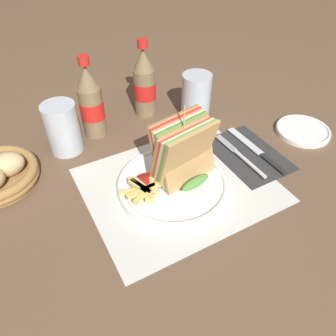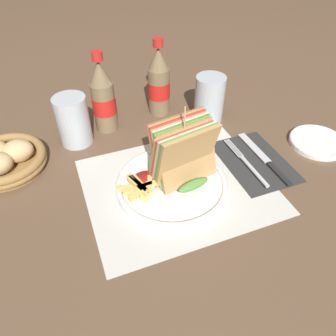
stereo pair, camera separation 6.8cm
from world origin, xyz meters
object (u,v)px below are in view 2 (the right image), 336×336
object	(u,v)px
knife	(264,158)
glass_near	(209,99)
glass_far	(73,121)
club_sandwich	(184,153)
side_saucer	(318,142)
plate_main	(171,184)
fork	(250,166)
coke_bottle_near	(103,98)
bread_basket	(5,159)
coke_bottle_far	(159,83)

from	to	relation	value
knife	glass_near	xyz separation A→B (m)	(-0.04, 0.21, 0.05)
knife	glass_far	bearing A→B (deg)	149.05
glass_near	glass_far	bearing A→B (deg)	175.96
club_sandwich	side_saucer	distance (m)	0.37
plate_main	side_saucer	size ratio (longest dim) A/B	1.73
club_sandwich	glass_far	bearing A→B (deg)	129.12
fork	glass_far	xyz separation A→B (m)	(-0.34, 0.24, 0.05)
coke_bottle_near	side_saucer	bearing A→B (deg)	-28.88
side_saucer	bread_basket	bearing A→B (deg)	165.67
plate_main	glass_far	distance (m)	0.29
knife	coke_bottle_far	size ratio (longest dim) A/B	0.97
knife	side_saucer	bearing A→B (deg)	1.01
fork	bread_basket	xyz separation A→B (m)	(-0.51, 0.20, 0.02)
plate_main	glass_far	xyz separation A→B (m)	(-0.16, 0.24, 0.05)
glass_near	club_sandwich	bearing A→B (deg)	-128.34
glass_near	fork	bearing A→B (deg)	-91.14
glass_far	side_saucer	bearing A→B (deg)	-22.30
plate_main	knife	size ratio (longest dim) A/B	1.18
club_sandwich	bread_basket	bearing A→B (deg)	152.04
club_sandwich	knife	size ratio (longest dim) A/B	0.86
glass_near	side_saucer	xyz separation A→B (m)	(0.20, -0.20, -0.05)
coke_bottle_far	bread_basket	bearing A→B (deg)	-166.08
coke_bottle_near	side_saucer	xyz separation A→B (m)	(0.47, -0.26, -0.08)
plate_main	coke_bottle_far	distance (m)	0.32
glass_far	bread_basket	distance (m)	0.17
coke_bottle_far	glass_near	xyz separation A→B (m)	(0.11, -0.08, -0.03)
fork	coke_bottle_far	world-z (taller)	coke_bottle_far
fork	coke_bottle_near	bearing A→B (deg)	132.77
coke_bottle_near	fork	bearing A→B (deg)	-46.62
fork	coke_bottle_near	size ratio (longest dim) A/B	0.86
glass_near	bread_basket	bearing A→B (deg)	-177.96
club_sandwich	coke_bottle_far	size ratio (longest dim) A/B	0.84
club_sandwich	bread_basket	distance (m)	0.40
plate_main	knife	distance (m)	0.24
plate_main	club_sandwich	distance (m)	0.08
knife	glass_near	distance (m)	0.22
coke_bottle_near	coke_bottle_far	size ratio (longest dim) A/B	1.00
glass_near	glass_far	xyz separation A→B (m)	(-0.35, 0.02, 0.00)
coke_bottle_far	plate_main	bearing A→B (deg)	-105.26
fork	coke_bottle_near	distance (m)	0.39
coke_bottle_near	bread_basket	world-z (taller)	coke_bottle_near
knife	bread_basket	bearing A→B (deg)	160.85
glass_near	bread_basket	world-z (taller)	glass_near
bread_basket	glass_near	bearing A→B (deg)	2.04
coke_bottle_far	bread_basket	xyz separation A→B (m)	(-0.40, -0.10, -0.06)
club_sandwich	coke_bottle_near	bearing A→B (deg)	111.62
knife	fork	bearing A→B (deg)	-163.78
coke_bottle_near	bread_basket	xyz separation A→B (m)	(-0.25, -0.07, -0.06)
fork	bread_basket	bearing A→B (deg)	157.79
coke_bottle_near	knife	bearing A→B (deg)	-40.22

